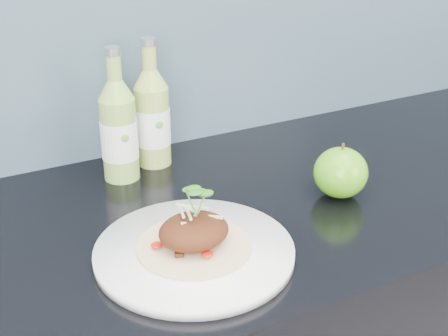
{
  "coord_description": "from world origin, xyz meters",
  "views": [
    {
      "loc": [
        -0.43,
        0.89,
        1.41
      ],
      "look_at": [
        -0.04,
        1.64,
        1.0
      ],
      "focal_mm": 50.0,
      "sensor_mm": 36.0,
      "label": 1
    }
  ],
  "objects_px": {
    "green_apple": "(341,173)",
    "cider_bottle_right": "(152,118)",
    "cider_bottle_left": "(119,131)",
    "dinner_plate": "(194,252)"
  },
  "relations": [
    {
      "from": "green_apple",
      "to": "cider_bottle_right",
      "type": "height_order",
      "value": "cider_bottle_right"
    },
    {
      "from": "dinner_plate",
      "to": "cider_bottle_left",
      "type": "height_order",
      "value": "cider_bottle_left"
    },
    {
      "from": "green_apple",
      "to": "cider_bottle_right",
      "type": "xyz_separation_m",
      "value": [
        -0.23,
        0.27,
        0.05
      ]
    },
    {
      "from": "green_apple",
      "to": "cider_bottle_left",
      "type": "distance_m",
      "value": 0.39
    },
    {
      "from": "cider_bottle_left",
      "to": "cider_bottle_right",
      "type": "distance_m",
      "value": 0.08
    },
    {
      "from": "cider_bottle_right",
      "to": "dinner_plate",
      "type": "bearing_deg",
      "value": -108.25
    },
    {
      "from": "green_apple",
      "to": "cider_bottle_right",
      "type": "distance_m",
      "value": 0.36
    },
    {
      "from": "cider_bottle_right",
      "to": "green_apple",
      "type": "bearing_deg",
      "value": -55.62
    },
    {
      "from": "dinner_plate",
      "to": "green_apple",
      "type": "relative_size",
      "value": 2.97
    },
    {
      "from": "cider_bottle_left",
      "to": "dinner_plate",
      "type": "bearing_deg",
      "value": -81.85
    }
  ]
}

